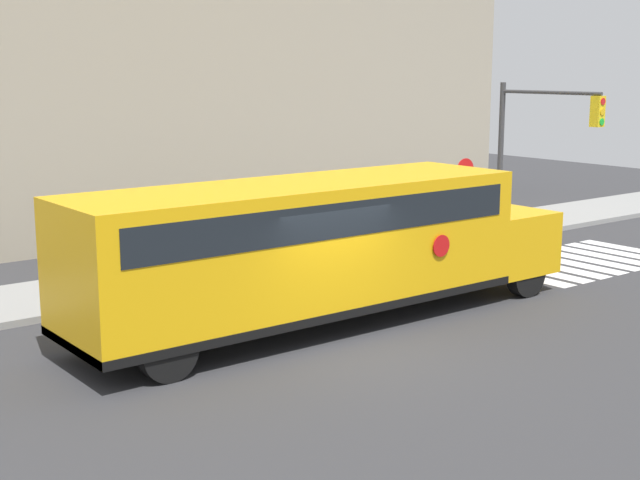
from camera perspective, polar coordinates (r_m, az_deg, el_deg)
name	(u,v)px	position (r m, az deg, el deg)	size (l,w,h in m)	color
ground_plane	(348,349)	(16.22, 1.78, -6.98)	(60.00, 60.00, 0.00)	#333335
sidewalk_strip	(174,278)	(21.43, -9.34, -2.44)	(44.00, 3.00, 0.15)	gray
building_backdrop	(56,40)	(26.77, -16.53, 12.15)	(32.00, 4.00, 11.48)	#9E937F
crosswalk_stripes	(578,261)	(24.31, 16.21, -1.30)	(5.40, 3.20, 0.01)	white
school_bus	(317,242)	(17.30, -0.20, -0.15)	(11.06, 2.57, 2.86)	#EAA80F
stop_sign	(464,188)	(25.65, 9.20, 3.31)	(0.68, 0.10, 2.47)	#38383A
traffic_light	(535,137)	(25.63, 13.60, 6.40)	(0.28, 3.44, 4.57)	#38383A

